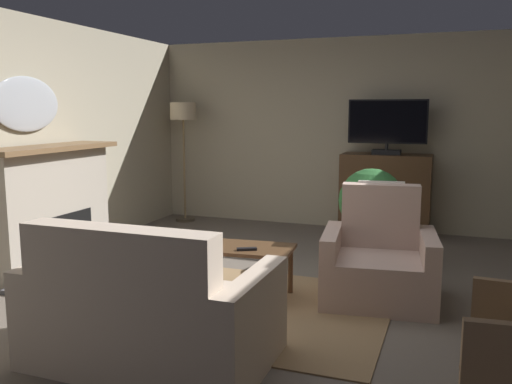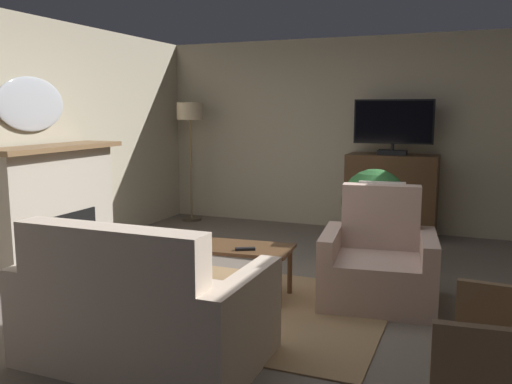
% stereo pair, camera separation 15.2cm
% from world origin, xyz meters
% --- Properties ---
extents(ground_plane, '(5.66, 7.10, 0.04)m').
position_xyz_m(ground_plane, '(0.00, 0.00, -0.02)').
color(ground_plane, '#665B51').
extents(wall_back, '(5.66, 0.10, 2.60)m').
position_xyz_m(wall_back, '(0.00, 3.30, 1.30)').
color(wall_back, '#B2A88E').
rests_on(wall_back, ground_plane).
extents(wall_left, '(0.10, 7.10, 2.60)m').
position_xyz_m(wall_left, '(-2.58, 0.00, 1.30)').
color(wall_left, '#B2A88E').
rests_on(wall_left, ground_plane).
extents(rug_central, '(2.67, 1.90, 0.01)m').
position_xyz_m(rug_central, '(-0.14, -0.13, 0.01)').
color(rug_central, '#8E704C').
rests_on(rug_central, ground_plane).
extents(fireplace, '(0.83, 1.68, 1.28)m').
position_xyz_m(fireplace, '(-2.26, 0.24, 0.60)').
color(fireplace, '#4C4C51').
rests_on(fireplace, ground_plane).
extents(wall_mirror_oval, '(0.06, 0.93, 0.56)m').
position_xyz_m(wall_mirror_oval, '(-2.50, 0.24, 1.69)').
color(wall_mirror_oval, '#B2B7BF').
extents(tv_cabinet, '(1.13, 0.54, 1.07)m').
position_xyz_m(tv_cabinet, '(0.78, 2.95, 0.51)').
color(tv_cabinet, '#352315').
rests_on(tv_cabinet, ground_plane).
extents(television, '(0.99, 0.20, 0.70)m').
position_xyz_m(television, '(0.78, 2.89, 1.44)').
color(television, black).
rests_on(television, tv_cabinet).
extents(coffee_table, '(1.19, 0.59, 0.46)m').
position_xyz_m(coffee_table, '(-0.23, 0.07, 0.41)').
color(coffee_table, '#4C331E').
rests_on(coffee_table, ground_plane).
extents(tv_remote, '(0.17, 0.12, 0.02)m').
position_xyz_m(tv_remote, '(-0.01, -0.02, 0.47)').
color(tv_remote, black).
rests_on(tv_remote, coffee_table).
extents(sofa_floral, '(1.54, 0.95, 0.97)m').
position_xyz_m(sofa_floral, '(-0.20, -1.28, 0.32)').
color(sofa_floral, '#C6B29E').
rests_on(sofa_floral, ground_plane).
extents(armchair_angled_to_table, '(1.04, 0.94, 1.00)m').
position_xyz_m(armchair_angled_to_table, '(1.03, 0.45, 0.32)').
color(armchair_angled_to_table, '#BC9E8E').
rests_on(armchair_angled_to_table, ground_plane).
extents(potted_plant_small_fern_corner, '(0.69, 0.69, 1.03)m').
position_xyz_m(potted_plant_small_fern_corner, '(0.80, 1.54, 0.63)').
color(potted_plant_small_fern_corner, beige).
rests_on(potted_plant_small_fern_corner, ground_plane).
extents(floor_lamp, '(0.38, 0.38, 1.73)m').
position_xyz_m(floor_lamp, '(-2.11, 2.87, 1.45)').
color(floor_lamp, '#4C4233').
rests_on(floor_lamp, ground_plane).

